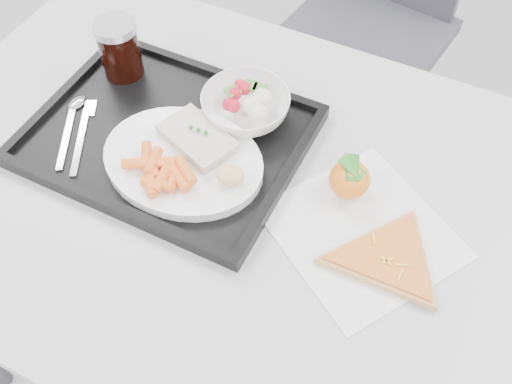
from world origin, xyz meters
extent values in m
cube|color=silver|center=(0.00, 0.30, 0.73)|extent=(1.20, 0.80, 0.03)
cylinder|color=#47474C|center=(-0.54, 0.64, 0.36)|extent=(0.04, 0.04, 0.72)
cube|color=#333339|center=(-0.05, 1.12, 0.45)|extent=(0.48, 0.48, 0.04)
cylinder|color=#47474C|center=(-0.23, 0.94, 0.21)|extent=(0.03, 0.03, 0.43)
cylinder|color=#47474C|center=(0.13, 0.94, 0.21)|extent=(0.03, 0.03, 0.43)
cylinder|color=#47474C|center=(-0.23, 1.30, 0.21)|extent=(0.03, 0.03, 0.43)
cylinder|color=#47474C|center=(0.13, 1.30, 0.21)|extent=(0.03, 0.03, 0.43)
cube|color=black|center=(-0.16, 0.33, 0.76)|extent=(0.45, 0.35, 0.01)
cube|color=black|center=(-0.16, 0.50, 0.77)|extent=(0.45, 0.02, 0.01)
cube|color=black|center=(-0.16, 0.16, 0.77)|extent=(0.45, 0.02, 0.01)
cube|color=black|center=(0.06, 0.33, 0.77)|extent=(0.02, 0.32, 0.01)
cube|color=black|center=(-0.38, 0.33, 0.77)|extent=(0.02, 0.32, 0.01)
cylinder|color=white|center=(-0.10, 0.29, 0.77)|extent=(0.27, 0.27, 0.02)
cube|color=beige|center=(-0.10, 0.33, 0.79)|extent=(0.14, 0.12, 0.02)
sphere|color=#236B1C|center=(-0.11, 0.33, 0.81)|extent=(0.01, 0.01, 0.01)
sphere|color=#236B1C|center=(-0.10, 0.33, 0.81)|extent=(0.01, 0.01, 0.01)
sphere|color=#236B1C|center=(-0.08, 0.33, 0.81)|extent=(0.01, 0.01, 0.01)
ellipsoid|color=tan|center=(-0.01, 0.28, 0.80)|extent=(0.06, 0.05, 0.03)
imported|color=white|center=(-0.06, 0.43, 0.79)|extent=(0.15, 0.15, 0.05)
cylinder|color=black|center=(-0.31, 0.43, 0.81)|extent=(0.07, 0.07, 0.10)
cylinder|color=#A5A8AD|center=(-0.31, 0.43, 0.87)|extent=(0.08, 0.08, 0.01)
cube|color=silver|center=(-0.31, 0.25, 0.77)|extent=(0.08, 0.14, 0.00)
ellipsoid|color=silver|center=(-0.34, 0.32, 0.77)|extent=(0.04, 0.05, 0.01)
cube|color=silver|center=(-0.28, 0.25, 0.77)|extent=(0.08, 0.14, 0.00)
cube|color=silver|center=(-0.32, 0.32, 0.77)|extent=(0.04, 0.04, 0.00)
cube|color=silver|center=(0.20, 0.30, 0.75)|extent=(0.34, 0.34, 0.00)
ellipsoid|color=#FF8000|center=(0.15, 0.36, 0.79)|extent=(0.07, 0.07, 0.06)
cube|color=#236B1C|center=(0.15, 0.36, 0.81)|extent=(0.03, 0.05, 0.02)
cube|color=#236B1C|center=(0.15, 0.36, 0.81)|extent=(0.05, 0.03, 0.02)
cylinder|color=tan|center=(0.25, 0.27, 0.76)|extent=(0.30, 0.30, 0.01)
cylinder|color=#BD441C|center=(0.25, 0.27, 0.77)|extent=(0.26, 0.26, 0.00)
cube|color=#EABC47|center=(0.28, 0.25, 0.77)|extent=(0.00, 0.02, 0.00)
cube|color=#EABC47|center=(0.27, 0.26, 0.77)|extent=(0.02, 0.01, 0.00)
cube|color=#EABC47|center=(0.25, 0.26, 0.77)|extent=(0.01, 0.02, 0.00)
cube|color=#EABC47|center=(0.25, 0.26, 0.77)|extent=(0.02, 0.01, 0.00)
cube|color=#EABC47|center=(0.22, 0.29, 0.77)|extent=(0.01, 0.02, 0.00)
cylinder|color=orange|center=(-0.08, 0.24, 0.80)|extent=(0.05, 0.04, 0.02)
cylinder|color=orange|center=(-0.13, 0.24, 0.79)|extent=(0.05, 0.04, 0.02)
cylinder|color=orange|center=(-0.13, 0.25, 0.80)|extent=(0.03, 0.05, 0.02)
cylinder|color=orange|center=(-0.15, 0.26, 0.80)|extent=(0.04, 0.05, 0.02)
cylinder|color=orange|center=(-0.11, 0.26, 0.79)|extent=(0.05, 0.04, 0.02)
cylinder|color=orange|center=(-0.09, 0.24, 0.79)|extent=(0.03, 0.05, 0.02)
cylinder|color=orange|center=(-0.10, 0.23, 0.80)|extent=(0.02, 0.05, 0.02)
cylinder|color=orange|center=(-0.10, 0.22, 0.79)|extent=(0.05, 0.03, 0.02)
cylinder|color=orange|center=(-0.15, 0.24, 0.80)|extent=(0.05, 0.04, 0.02)
cylinder|color=orange|center=(-0.08, 0.26, 0.80)|extent=(0.05, 0.04, 0.02)
cylinder|color=orange|center=(-0.11, 0.21, 0.80)|extent=(0.04, 0.05, 0.02)
sphere|color=red|center=(-0.08, 0.41, 0.80)|extent=(0.02, 0.02, 0.02)
sphere|color=red|center=(-0.09, 0.46, 0.80)|extent=(0.02, 0.02, 0.02)
sphere|color=red|center=(-0.09, 0.44, 0.80)|extent=(0.02, 0.02, 0.02)
sphere|color=red|center=(-0.07, 0.41, 0.80)|extent=(0.02, 0.02, 0.02)
sphere|color=red|center=(-0.08, 0.46, 0.80)|extent=(0.02, 0.02, 0.02)
ellipsoid|color=silver|center=(-0.04, 0.45, 0.80)|extent=(0.03, 0.03, 0.03)
ellipsoid|color=silver|center=(-0.03, 0.42, 0.80)|extent=(0.03, 0.03, 0.03)
ellipsoid|color=silver|center=(-0.05, 0.43, 0.80)|extent=(0.03, 0.03, 0.03)
cube|color=#498130|center=(-0.05, 0.46, 0.80)|extent=(0.03, 0.03, 0.00)
cube|color=#498130|center=(-0.09, 0.44, 0.80)|extent=(0.03, 0.03, 0.00)
cube|color=#498130|center=(-0.07, 0.46, 0.80)|extent=(0.03, 0.03, 0.00)
camera|label=1|loc=(0.26, -0.19, 1.49)|focal=40.00mm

